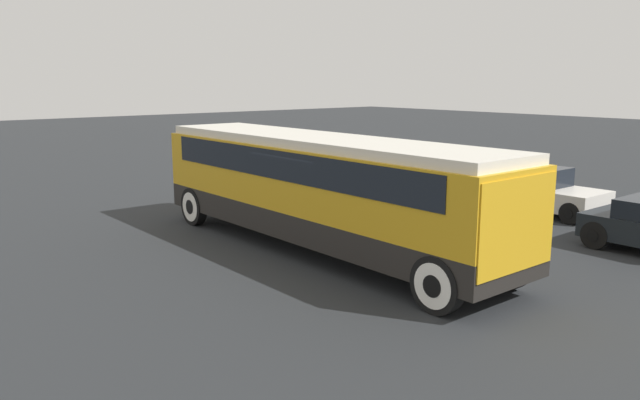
% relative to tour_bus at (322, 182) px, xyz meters
% --- Properties ---
extents(ground_plane, '(120.00, 120.00, 0.00)m').
position_rel_tour_bus_xyz_m(ground_plane, '(-0.10, -0.00, -1.77)').
color(ground_plane, '#26282B').
extents(tour_bus, '(11.33, 2.52, 2.91)m').
position_rel_tour_bus_xyz_m(tour_bus, '(0.00, 0.00, 0.00)').
color(tour_bus, black).
rests_on(tour_bus, ground_plane).
extents(parked_car_mid, '(4.75, 1.95, 1.48)m').
position_rel_tour_bus_xyz_m(parked_car_mid, '(0.50, 8.48, -1.04)').
color(parked_car_mid, silver).
rests_on(parked_car_mid, ground_plane).
extents(parked_car_far, '(4.14, 1.84, 1.43)m').
position_rel_tour_bus_xyz_m(parked_car_far, '(-2.00, 5.36, -1.05)').
color(parked_car_far, navy).
rests_on(parked_car_far, ground_plane).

